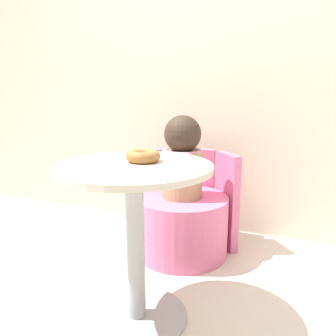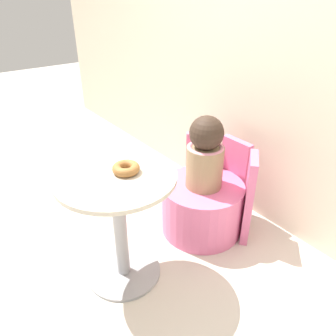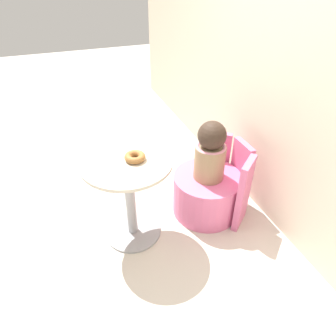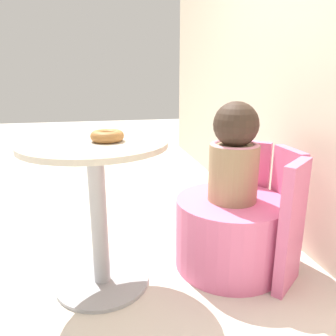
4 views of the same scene
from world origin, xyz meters
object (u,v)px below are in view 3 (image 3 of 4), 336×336
object	(u,v)px
child_figure	(210,152)
donut	(135,157)
round_table	(129,186)
tub_chair	(206,194)

from	to	relation	value
child_figure	donut	size ratio (longest dim) A/B	3.42
child_figure	donut	xyz separation A→B (m)	(0.04, -0.61, 0.12)
round_table	child_figure	world-z (taller)	child_figure
child_figure	round_table	bearing A→B (deg)	-87.46
donut	tub_chair	bearing A→B (deg)	94.11
round_table	tub_chair	world-z (taller)	round_table
round_table	tub_chair	distance (m)	0.73
round_table	child_figure	distance (m)	0.68
tub_chair	donut	size ratio (longest dim) A/B	3.93
round_table	donut	bearing A→B (deg)	76.07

